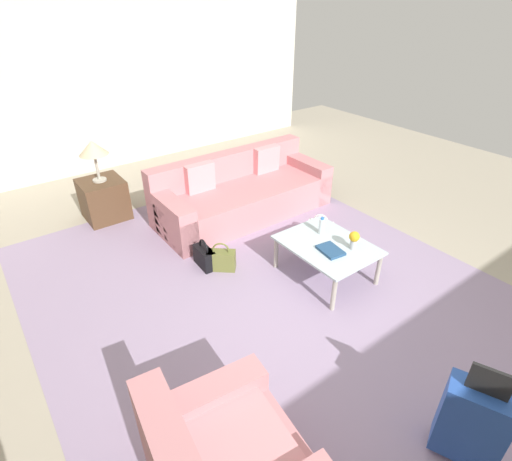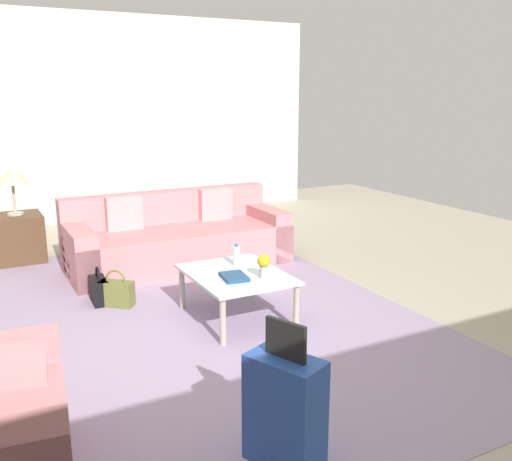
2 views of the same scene
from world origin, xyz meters
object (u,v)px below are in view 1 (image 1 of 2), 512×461
object	(u,v)px
coffee_table_book	(331,250)
side_table	(104,199)
table_lamp	(93,149)
couch	(240,194)
suitcase_blue	(472,422)
handbag_white	(320,230)
water_bottle	(322,226)
handbag_olive	(221,260)
flower_vase	(354,239)
handbag_black	(204,257)
coffee_table	(327,248)

from	to	relation	value
coffee_table_book	side_table	xyz separation A→B (m)	(2.92, 1.42, -0.15)
coffee_table_book	table_lamp	xyz separation A→B (m)	(2.92, 1.42, 0.57)
couch	suitcase_blue	xyz separation A→B (m)	(-3.80, 0.80, 0.07)
coffee_table_book	handbag_white	xyz separation A→B (m)	(0.71, -0.58, -0.30)
couch	coffee_table_book	xyz separation A→B (m)	(-1.92, 0.18, 0.14)
water_bottle	table_lamp	bearing A→B (deg)	31.61
handbag_olive	flower_vase	bearing A→B (deg)	-134.78
water_bottle	table_lamp	world-z (taller)	table_lamp
coffee_table_book	side_table	world-z (taller)	side_table
handbag_black	side_table	bearing A→B (deg)	15.48
water_bottle	couch	bearing A→B (deg)	-0.00
coffee_table	coffee_table_book	size ratio (longest dim) A/B	3.66
suitcase_blue	handbag_white	bearing A→B (deg)	-24.83
water_bottle	handbag_black	xyz separation A→B (m)	(0.75, 1.09, -0.38)
coffee_table	side_table	xyz separation A→B (m)	(2.80, 1.50, -0.09)
handbag_olive	handbag_black	world-z (taller)	same
flower_vase	suitcase_blue	xyz separation A→B (m)	(-1.78, 0.85, -0.18)
coffee_table	handbag_white	bearing A→B (deg)	-40.17
water_bottle	coffee_table_book	xyz separation A→B (m)	(-0.32, 0.18, -0.08)
coffee_table_book	handbag_black	xyz separation A→B (m)	(1.07, 0.91, -0.30)
flower_vase	suitcase_blue	bearing A→B (deg)	154.47
couch	handbag_olive	distance (m)	1.41
table_lamp	handbag_white	bearing A→B (deg)	-137.85
flower_vase	water_bottle	bearing A→B (deg)	6.79
suitcase_blue	handbag_white	world-z (taller)	suitcase_blue
couch	water_bottle	world-z (taller)	couch
coffee_table_book	table_lamp	bearing A→B (deg)	33.85
side_table	coffee_table_book	bearing A→B (deg)	-154.07
table_lamp	suitcase_blue	xyz separation A→B (m)	(-4.80, -0.80, -0.64)
handbag_white	handbag_black	world-z (taller)	same
couch	handbag_olive	bearing A→B (deg)	136.24
flower_vase	handbag_black	xyz separation A→B (m)	(1.17, 1.14, -0.41)
flower_vase	table_lamp	world-z (taller)	table_lamp
side_table	couch	bearing A→B (deg)	-122.11
water_bottle	handbag_olive	xyz separation A→B (m)	(0.59, 0.97, -0.38)
flower_vase	couch	bearing A→B (deg)	1.42
side_table	handbag_olive	xyz separation A→B (m)	(-2.01, -0.63, -0.15)
coffee_table_book	handbag_olive	bearing A→B (deg)	48.79
suitcase_blue	side_table	bearing A→B (deg)	9.46
water_bottle	flower_vase	xyz separation A→B (m)	(-0.42, -0.05, 0.03)
coffee_table_book	handbag_olive	size ratio (longest dim) A/B	0.76
handbag_white	table_lamp	bearing A→B (deg)	42.15
flower_vase	handbag_black	world-z (taller)	flower_vase
flower_vase	table_lamp	size ratio (longest dim) A/B	0.37
flower_vase	side_table	distance (m)	3.45
coffee_table	suitcase_blue	xyz separation A→B (m)	(-2.00, 0.70, -0.01)
water_bottle	suitcase_blue	distance (m)	2.35
handbag_black	water_bottle	bearing A→B (deg)	-124.72
coffee_table_book	flower_vase	distance (m)	0.27
table_lamp	handbag_black	world-z (taller)	table_lamp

